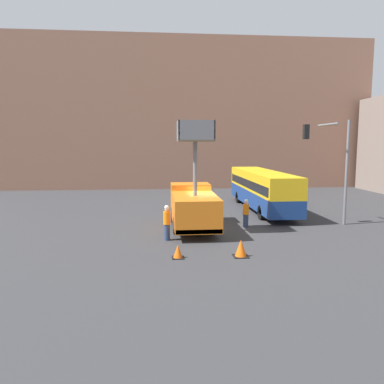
{
  "coord_description": "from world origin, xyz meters",
  "views": [
    {
      "loc": [
        -3.07,
        -22.19,
        5.16
      ],
      "look_at": [
        -0.97,
        0.91,
        2.17
      ],
      "focal_mm": 35.0,
      "sensor_mm": 36.0,
      "label": 1
    }
  ],
  "objects_px": {
    "city_bus": "(262,187)",
    "traffic_light_pole": "(333,156)",
    "traffic_cone_near_truck": "(241,249)",
    "road_worker_near_truck": "(167,223)",
    "utility_truck": "(193,205)",
    "traffic_cone_mid_road": "(178,252)",
    "road_worker_directing": "(246,213)"
  },
  "relations": [
    {
      "from": "traffic_light_pole",
      "to": "road_worker_near_truck",
      "type": "height_order",
      "value": "traffic_light_pole"
    },
    {
      "from": "city_bus",
      "to": "road_worker_directing",
      "type": "xyz_separation_m",
      "value": [
        -2.68,
        -5.97,
        -0.9
      ]
    },
    {
      "from": "road_worker_directing",
      "to": "traffic_cone_near_truck",
      "type": "relative_size",
      "value": 2.21
    },
    {
      "from": "utility_truck",
      "to": "traffic_cone_mid_road",
      "type": "bearing_deg",
      "value": -102.3
    },
    {
      "from": "city_bus",
      "to": "traffic_light_pole",
      "type": "xyz_separation_m",
      "value": [
        2.9,
        -5.74,
        2.64
      ]
    },
    {
      "from": "traffic_light_pole",
      "to": "road_worker_directing",
      "type": "bearing_deg",
      "value": -177.7
    },
    {
      "from": "city_bus",
      "to": "traffic_light_pole",
      "type": "height_order",
      "value": "traffic_light_pole"
    },
    {
      "from": "road_worker_directing",
      "to": "traffic_cone_mid_road",
      "type": "bearing_deg",
      "value": -29.07
    },
    {
      "from": "utility_truck",
      "to": "traffic_cone_mid_road",
      "type": "height_order",
      "value": "utility_truck"
    },
    {
      "from": "road_worker_near_truck",
      "to": "traffic_cone_near_truck",
      "type": "distance_m",
      "value": 4.7
    },
    {
      "from": "traffic_light_pole",
      "to": "traffic_cone_near_truck",
      "type": "bearing_deg",
      "value": -139.17
    },
    {
      "from": "city_bus",
      "to": "traffic_light_pole",
      "type": "relative_size",
      "value": 1.82
    },
    {
      "from": "traffic_cone_mid_road",
      "to": "traffic_cone_near_truck",
      "type": "bearing_deg",
      "value": -0.84
    },
    {
      "from": "city_bus",
      "to": "traffic_cone_near_truck",
      "type": "distance_m",
      "value": 12.83
    },
    {
      "from": "utility_truck",
      "to": "city_bus",
      "type": "relative_size",
      "value": 0.53
    },
    {
      "from": "city_bus",
      "to": "road_worker_near_truck",
      "type": "bearing_deg",
      "value": 122.54
    },
    {
      "from": "traffic_light_pole",
      "to": "traffic_cone_mid_road",
      "type": "height_order",
      "value": "traffic_light_pole"
    },
    {
      "from": "city_bus",
      "to": "road_worker_near_truck",
      "type": "relative_size",
      "value": 6.32
    },
    {
      "from": "city_bus",
      "to": "traffic_cone_mid_road",
      "type": "height_order",
      "value": "city_bus"
    },
    {
      "from": "utility_truck",
      "to": "traffic_cone_near_truck",
      "type": "height_order",
      "value": "utility_truck"
    },
    {
      "from": "utility_truck",
      "to": "traffic_cone_near_truck",
      "type": "xyz_separation_m",
      "value": [
        1.66,
        -5.75,
        -1.14
      ]
    },
    {
      "from": "utility_truck",
      "to": "traffic_cone_mid_road",
      "type": "relative_size",
      "value": 10.26
    },
    {
      "from": "traffic_light_pole",
      "to": "traffic_cone_near_truck",
      "type": "height_order",
      "value": "traffic_light_pole"
    },
    {
      "from": "utility_truck",
      "to": "road_worker_near_truck",
      "type": "height_order",
      "value": "utility_truck"
    },
    {
      "from": "traffic_light_pole",
      "to": "road_worker_directing",
      "type": "relative_size",
      "value": 3.77
    },
    {
      "from": "utility_truck",
      "to": "traffic_light_pole",
      "type": "xyz_separation_m",
      "value": [
        8.89,
        0.5,
        2.9
      ]
    },
    {
      "from": "traffic_cone_near_truck",
      "to": "utility_truck",
      "type": "bearing_deg",
      "value": 106.08
    },
    {
      "from": "traffic_light_pole",
      "to": "road_worker_near_truck",
      "type": "bearing_deg",
      "value": -164.25
    },
    {
      "from": "traffic_light_pole",
      "to": "traffic_cone_near_truck",
      "type": "xyz_separation_m",
      "value": [
        -7.23,
        -6.25,
        -4.04
      ]
    },
    {
      "from": "city_bus",
      "to": "traffic_cone_near_truck",
      "type": "height_order",
      "value": "city_bus"
    },
    {
      "from": "traffic_cone_near_truck",
      "to": "road_worker_near_truck",
      "type": "bearing_deg",
      "value": 135.4
    },
    {
      "from": "traffic_cone_near_truck",
      "to": "traffic_cone_mid_road",
      "type": "relative_size",
      "value": 1.27
    }
  ]
}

